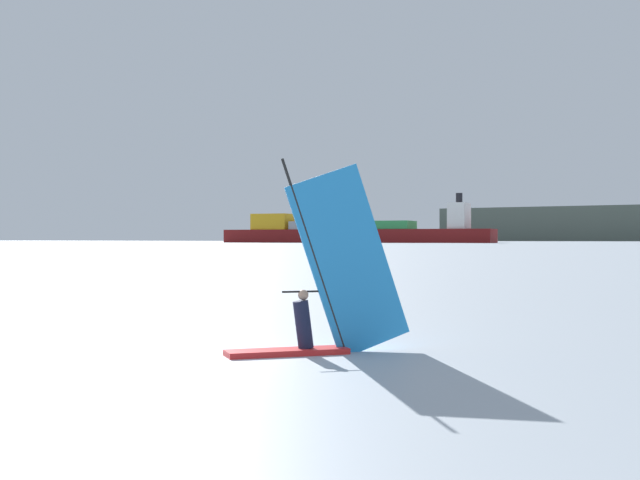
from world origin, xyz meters
TOP-DOWN VIEW (x-y plane):
  - ground_plane at (0.00, 0.00)m, footprint 4000.00×4000.00m
  - windsurfer at (2.59, 2.12)m, footprint 2.84×3.30m
  - cargo_ship at (-257.51, 458.71)m, footprint 177.34×55.83m
  - distant_headland at (-433.60, 1150.12)m, footprint 1311.49×484.77m

SIDE VIEW (x-z plane):
  - ground_plane at x=0.00m, z-range 0.00..0.00m
  - windsurfer at x=2.59m, z-range -0.98..3.19m
  - cargo_ship at x=-257.51m, z-range -8.09..22.19m
  - distant_headland at x=-433.60m, z-range 0.00..38.08m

